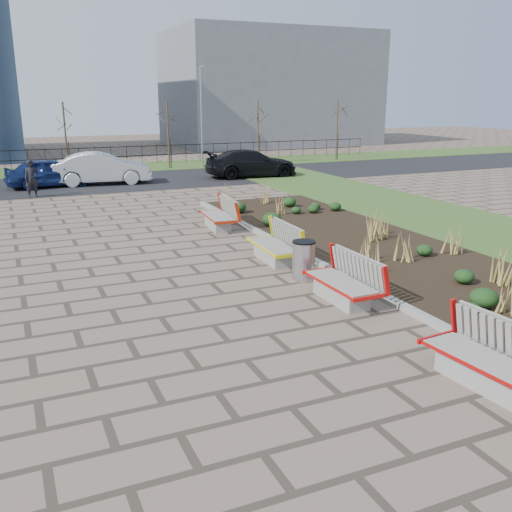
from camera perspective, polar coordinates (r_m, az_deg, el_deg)
name	(u,v)px	position (r m, az deg, el deg)	size (l,w,h in m)	color
ground	(247,360)	(9.83, -0.95, -10.38)	(120.00, 120.00, 0.00)	brown
planting_bed	(378,249)	(16.86, 12.11, 0.66)	(4.50, 18.00, 0.10)	black
planting_curb	(307,257)	(15.64, 5.16, -0.14)	(0.16, 18.00, 0.15)	gray
grass_verge_near	(501,235)	(19.97, 23.26, 1.96)	(5.00, 38.00, 0.04)	#33511E
grass_verge_far	(66,170)	(36.56, -18.47, 8.12)	(80.00, 5.00, 0.04)	#33511E
road	(79,184)	(30.64, -17.30, 6.88)	(80.00, 7.00, 0.02)	black
bench_a	(486,356)	(9.48, 22.01, -9.27)	(0.90, 2.10, 1.00)	#BC0D0C
bench_b	(341,280)	(12.45, 8.53, -2.35)	(0.90, 2.10, 1.00)	red
bench_c	(273,244)	(15.34, 1.72, 1.26)	(0.90, 2.10, 1.00)	yellow
bench_d	(217,214)	(19.27, -3.89, 4.21)	(0.90, 2.10, 1.00)	red
litter_bin	(304,261)	(13.83, 4.78, -0.50)	(0.55, 0.55, 0.96)	#B2B2B7
pedestrian	(32,179)	(27.06, -21.52, 7.18)	(0.60, 0.40, 1.66)	black
car_blue	(50,172)	(30.01, -19.92, 7.88)	(1.68, 4.18, 1.42)	navy
car_silver	(102,168)	(30.15, -15.15, 8.46)	(1.69, 4.84, 1.59)	#AAACB2
car_black	(251,163)	(31.88, -0.48, 9.26)	(2.08, 5.11, 1.48)	black
tree_c	(66,138)	(34.88, -18.50, 11.13)	(1.40, 1.40, 4.00)	#4C3D2D
tree_d	(168,135)	(35.97, -8.78, 11.86)	(1.40, 1.40, 4.00)	#4C3D2D
tree_e	(258,133)	(37.99, 0.18, 12.23)	(1.40, 1.40, 4.00)	#4C3D2D
tree_f	(337,131)	(40.79, 8.09, 12.31)	(1.40, 1.40, 4.00)	#4C3D2D
lamp_east	(201,118)	(36.02, -5.47, 13.56)	(0.24, 0.60, 6.00)	gray
railing_fence	(62,158)	(37.97, -18.79, 9.29)	(44.00, 0.10, 1.20)	black
building_grey	(269,89)	(55.34, 1.27, 16.36)	(18.00, 12.00, 10.00)	slate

